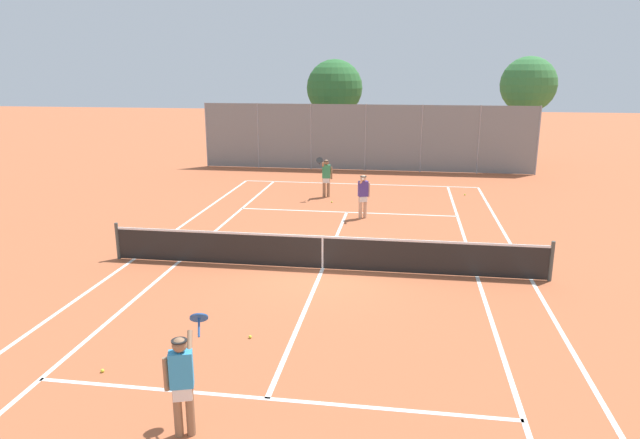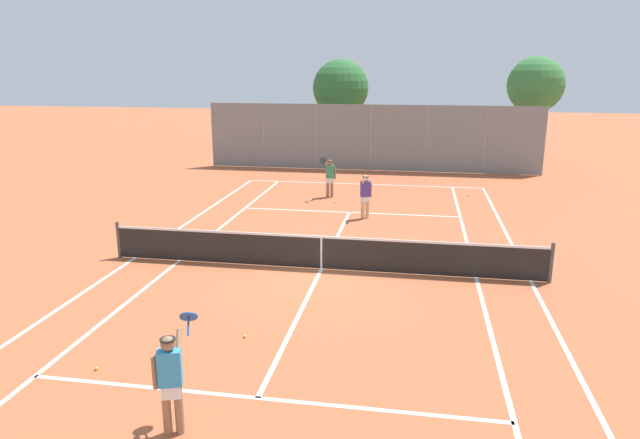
# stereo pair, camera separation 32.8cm
# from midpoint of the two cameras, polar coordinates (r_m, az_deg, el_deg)

# --- Properties ---
(ground_plane) EXTENTS (120.00, 120.00, 0.00)m
(ground_plane) POSITION_cam_midpoint_polar(r_m,az_deg,el_deg) (15.68, -0.35, -4.98)
(ground_plane) COLOR #B25B38
(court_line_markings) EXTENTS (11.10, 23.90, 0.01)m
(court_line_markings) POSITION_cam_midpoint_polar(r_m,az_deg,el_deg) (15.68, -0.35, -4.97)
(court_line_markings) COLOR silver
(court_line_markings) RESTS_ON ground
(tennis_net) EXTENTS (12.00, 0.10, 1.07)m
(tennis_net) POSITION_cam_midpoint_polar(r_m,az_deg,el_deg) (15.52, -0.35, -3.21)
(tennis_net) COLOR #474C47
(tennis_net) RESTS_ON ground
(player_near_side) EXTENTS (0.51, 0.86, 1.77)m
(player_near_side) POSITION_cam_midpoint_polar(r_m,az_deg,el_deg) (8.95, -14.69, -15.20)
(player_near_side) COLOR #936B4C
(player_near_side) RESTS_ON ground
(player_far_left) EXTENTS (0.61, 0.77, 1.77)m
(player_far_left) POSITION_cam_midpoint_polar(r_m,az_deg,el_deg) (24.13, 0.24, 4.41)
(player_far_left) COLOR #936B4C
(player_far_left) RESTS_ON ground
(player_far_right) EXTENTS (0.44, 0.56, 1.60)m
(player_far_right) POSITION_cam_midpoint_polar(r_m,az_deg,el_deg) (20.74, 3.89, 2.58)
(player_far_right) COLOR #D8A884
(player_far_right) RESTS_ON ground
(loose_tennis_ball_0) EXTENTS (0.07, 0.07, 0.07)m
(loose_tennis_ball_0) POSITION_cam_midpoint_polar(r_m,az_deg,el_deg) (25.37, 13.93, 2.43)
(loose_tennis_ball_0) COLOR #D1DB33
(loose_tennis_ball_0) RESTS_ON ground
(loose_tennis_ball_2) EXTENTS (0.07, 0.07, 0.07)m
(loose_tennis_ball_2) POSITION_cam_midpoint_polar(r_m,az_deg,el_deg) (11.45, -21.73, -13.87)
(loose_tennis_ball_2) COLOR #D1DB33
(loose_tennis_ball_2) RESTS_ON ground
(loose_tennis_ball_4) EXTENTS (0.07, 0.07, 0.07)m
(loose_tennis_ball_4) POSITION_cam_midpoint_polar(r_m,az_deg,el_deg) (23.28, 0.78, 1.77)
(loose_tennis_ball_4) COLOR #D1DB33
(loose_tennis_ball_4) RESTS_ON ground
(loose_tennis_ball_5) EXTENTS (0.07, 0.07, 0.07)m
(loose_tennis_ball_5) POSITION_cam_midpoint_polar(r_m,az_deg,el_deg) (11.98, -7.80, -11.55)
(loose_tennis_ball_5) COLOR #D1DB33
(loose_tennis_ball_5) RESTS_ON ground
(back_fence) EXTENTS (17.61, 0.08, 3.50)m
(back_fence) POSITION_cam_midpoint_polar(r_m,az_deg,el_deg) (30.54, 4.25, 8.17)
(back_fence) COLOR gray
(back_fence) RESTS_ON ground
(tree_behind_left) EXTENTS (3.24, 3.24, 5.82)m
(tree_behind_left) POSITION_cam_midpoint_polar(r_m,az_deg,el_deg) (33.85, 1.02, 12.85)
(tree_behind_left) COLOR brown
(tree_behind_left) RESTS_ON ground
(tree_behind_right) EXTENTS (3.03, 3.03, 5.95)m
(tree_behind_right) POSITION_cam_midpoint_polar(r_m,az_deg,el_deg) (33.96, 19.89, 12.37)
(tree_behind_right) COLOR brown
(tree_behind_right) RESTS_ON ground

